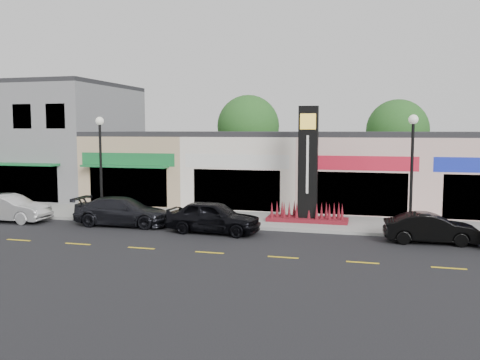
# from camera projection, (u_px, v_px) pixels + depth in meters

# --- Properties ---
(ground) EXTENTS (120.00, 120.00, 0.00)m
(ground) POSITION_uv_depth(u_px,v_px,m) (230.00, 237.00, 23.31)
(ground) COLOR black
(ground) RESTS_ON ground
(sidewalk) EXTENTS (52.00, 4.30, 0.15)m
(sidewalk) POSITION_uv_depth(u_px,v_px,m) (252.00, 220.00, 27.49)
(sidewalk) COLOR gray
(sidewalk) RESTS_ON ground
(curb) EXTENTS (52.00, 0.20, 0.15)m
(curb) POSITION_uv_depth(u_px,v_px,m) (242.00, 227.00, 25.32)
(curb) COLOR gray
(curb) RESTS_ON ground
(building_grey_2story) EXTENTS (12.00, 10.95, 8.30)m
(building_grey_2story) POSITION_uv_depth(u_px,v_px,m) (44.00, 140.00, 38.54)
(building_grey_2story) COLOR slate
(building_grey_2story) RESTS_ON ground
(shop_beige) EXTENTS (7.00, 10.85, 4.80)m
(shop_beige) POSITION_uv_depth(u_px,v_px,m) (160.00, 165.00, 36.27)
(shop_beige) COLOR tan
(shop_beige) RESTS_ON ground
(shop_cream) EXTENTS (7.00, 10.01, 4.80)m
(shop_cream) POSITION_uv_depth(u_px,v_px,m) (255.00, 167.00, 34.49)
(shop_cream) COLOR silver
(shop_cream) RESTS_ON ground
(shop_pink_w) EXTENTS (7.00, 10.01, 4.80)m
(shop_pink_w) POSITION_uv_depth(u_px,v_px,m) (361.00, 169.00, 32.70)
(shop_pink_w) COLOR #D2A7A0
(shop_pink_w) RESTS_ON ground
(shop_pink_e) EXTENTS (7.00, 10.01, 4.80)m
(shop_pink_e) POSITION_uv_depth(u_px,v_px,m) (479.00, 171.00, 30.91)
(shop_pink_e) COLOR #D2A7A0
(shop_pink_e) RESTS_ON ground
(tree_rear_west) EXTENTS (5.20, 5.20, 7.83)m
(tree_rear_west) POSITION_uv_depth(u_px,v_px,m) (248.00, 126.00, 42.57)
(tree_rear_west) COLOR #382619
(tree_rear_west) RESTS_ON ground
(tree_rear_mid) EXTENTS (4.80, 4.80, 7.29)m
(tree_rear_mid) POSITION_uv_depth(u_px,v_px,m) (398.00, 130.00, 39.53)
(tree_rear_mid) COLOR #382619
(tree_rear_mid) RESTS_ON ground
(lamp_west_near) EXTENTS (0.44, 0.44, 5.47)m
(lamp_west_near) POSITION_uv_depth(u_px,v_px,m) (101.00, 157.00, 27.42)
(lamp_west_near) COLOR black
(lamp_west_near) RESTS_ON sidewalk
(lamp_east_near) EXTENTS (0.44, 0.44, 5.47)m
(lamp_east_near) POSITION_uv_depth(u_px,v_px,m) (412.00, 161.00, 23.32)
(lamp_east_near) COLOR black
(lamp_east_near) RESTS_ON sidewalk
(pylon_sign) EXTENTS (4.20, 1.30, 6.00)m
(pylon_sign) POSITION_uv_depth(u_px,v_px,m) (308.00, 181.00, 26.35)
(pylon_sign) COLOR #5C0F19
(pylon_sign) RESTS_ON sidewalk
(car_white_van) EXTENTS (1.67, 4.49, 1.46)m
(car_white_van) POSITION_uv_depth(u_px,v_px,m) (9.00, 208.00, 27.24)
(car_white_van) COLOR silver
(car_white_van) RESTS_ON ground
(car_dark_sedan) EXTENTS (2.28, 5.14, 1.47)m
(car_dark_sedan) POSITION_uv_depth(u_px,v_px,m) (123.00, 211.00, 26.19)
(car_dark_sedan) COLOR black
(car_dark_sedan) RESTS_ON ground
(car_black_sedan) EXTENTS (2.16, 4.68, 1.55)m
(car_black_sedan) POSITION_uv_depth(u_px,v_px,m) (213.00, 217.00, 24.29)
(car_black_sedan) COLOR black
(car_black_sedan) RESTS_ON ground
(car_black_conv) EXTENTS (1.64, 4.03, 1.30)m
(car_black_conv) POSITION_uv_depth(u_px,v_px,m) (431.00, 228.00, 22.11)
(car_black_conv) COLOR black
(car_black_conv) RESTS_ON ground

